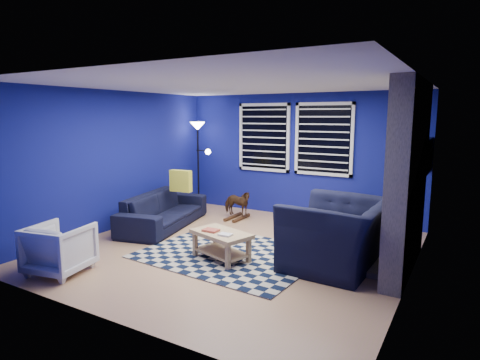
{
  "coord_description": "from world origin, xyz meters",
  "views": [
    {
      "loc": [
        3.07,
        -5.11,
        2.05
      ],
      "look_at": [
        -0.07,
        0.3,
        1.05
      ],
      "focal_mm": 30.0,
      "sensor_mm": 36.0,
      "label": 1
    }
  ],
  "objects_px": {
    "armchair_bent": "(60,249)",
    "coffee_table": "(221,240)",
    "armchair_big": "(337,234)",
    "floor_lamp": "(198,138)",
    "tv": "(427,156)",
    "cabinet": "(361,216)",
    "sofa": "(164,210)",
    "rocking_horse": "(237,203)"
  },
  "relations": [
    {
      "from": "rocking_horse",
      "to": "tv",
      "type": "bearing_deg",
      "value": -86.32
    },
    {
      "from": "sofa",
      "to": "armchair_bent",
      "type": "bearing_deg",
      "value": 174.09
    },
    {
      "from": "tv",
      "to": "armchair_big",
      "type": "distance_m",
      "value": 2.3
    },
    {
      "from": "armchair_big",
      "to": "coffee_table",
      "type": "height_order",
      "value": "armchair_big"
    },
    {
      "from": "armchair_bent",
      "to": "cabinet",
      "type": "height_order",
      "value": "armchair_bent"
    },
    {
      "from": "sofa",
      "to": "armchair_big",
      "type": "xyz_separation_m",
      "value": [
        3.38,
        -0.38,
        0.15
      ]
    },
    {
      "from": "armchair_big",
      "to": "tv",
      "type": "bearing_deg",
      "value": 157.31
    },
    {
      "from": "armchair_big",
      "to": "coffee_table",
      "type": "bearing_deg",
      "value": -67.45
    },
    {
      "from": "sofa",
      "to": "rocking_horse",
      "type": "xyz_separation_m",
      "value": [
        0.9,
        1.15,
        0.02
      ]
    },
    {
      "from": "armchair_bent",
      "to": "tv",
      "type": "bearing_deg",
      "value": -146.77
    },
    {
      "from": "armchair_bent",
      "to": "coffee_table",
      "type": "relative_size",
      "value": 0.74
    },
    {
      "from": "sofa",
      "to": "coffee_table",
      "type": "bearing_deg",
      "value": -129.73
    },
    {
      "from": "armchair_bent",
      "to": "floor_lamp",
      "type": "xyz_separation_m",
      "value": [
        -0.62,
        3.96,
        1.24
      ]
    },
    {
      "from": "sofa",
      "to": "coffee_table",
      "type": "height_order",
      "value": "sofa"
    },
    {
      "from": "sofa",
      "to": "cabinet",
      "type": "height_order",
      "value": "sofa"
    },
    {
      "from": "tv",
      "to": "armchair_big",
      "type": "bearing_deg",
      "value": -114.68
    },
    {
      "from": "coffee_table",
      "to": "armchair_big",
      "type": "bearing_deg",
      "value": 20.56
    },
    {
      "from": "armchair_big",
      "to": "cabinet",
      "type": "distance_m",
      "value": 1.97
    },
    {
      "from": "armchair_big",
      "to": "armchair_bent",
      "type": "xyz_separation_m",
      "value": [
        -3.08,
        -2.03,
        -0.13
      ]
    },
    {
      "from": "coffee_table",
      "to": "floor_lamp",
      "type": "bearing_deg",
      "value": 131.19
    },
    {
      "from": "armchair_big",
      "to": "floor_lamp",
      "type": "bearing_deg",
      "value": -115.68
    },
    {
      "from": "cabinet",
      "to": "coffee_table",
      "type": "bearing_deg",
      "value": -136.34
    },
    {
      "from": "armchair_big",
      "to": "sofa",
      "type": "bearing_deg",
      "value": -94.43
    },
    {
      "from": "armchair_bent",
      "to": "floor_lamp",
      "type": "relative_size",
      "value": 0.38
    },
    {
      "from": "armchair_bent",
      "to": "rocking_horse",
      "type": "relative_size",
      "value": 1.17
    },
    {
      "from": "tv",
      "to": "coffee_table",
      "type": "xyz_separation_m",
      "value": [
        -2.38,
        -2.47,
        -1.1
      ]
    },
    {
      "from": "floor_lamp",
      "to": "rocking_horse",
      "type": "bearing_deg",
      "value": -18.5
    },
    {
      "from": "tv",
      "to": "cabinet",
      "type": "height_order",
      "value": "tv"
    },
    {
      "from": "armchair_big",
      "to": "floor_lamp",
      "type": "relative_size",
      "value": 0.74
    },
    {
      "from": "sofa",
      "to": "rocking_horse",
      "type": "distance_m",
      "value": 1.46
    },
    {
      "from": "armchair_bent",
      "to": "rocking_horse",
      "type": "distance_m",
      "value": 3.61
    },
    {
      "from": "tv",
      "to": "armchair_bent",
      "type": "xyz_separation_m",
      "value": [
        -3.96,
        -3.93,
        -1.07
      ]
    },
    {
      "from": "coffee_table",
      "to": "cabinet",
      "type": "distance_m",
      "value": 2.87
    },
    {
      "from": "rocking_horse",
      "to": "sofa",
      "type": "bearing_deg",
      "value": 139.32
    },
    {
      "from": "armchair_bent",
      "to": "floor_lamp",
      "type": "height_order",
      "value": "floor_lamp"
    },
    {
      "from": "sofa",
      "to": "armchair_bent",
      "type": "height_order",
      "value": "armchair_bent"
    },
    {
      "from": "coffee_table",
      "to": "cabinet",
      "type": "height_order",
      "value": "cabinet"
    },
    {
      "from": "rocking_horse",
      "to": "cabinet",
      "type": "distance_m",
      "value": 2.38
    },
    {
      "from": "tv",
      "to": "coffee_table",
      "type": "height_order",
      "value": "tv"
    },
    {
      "from": "floor_lamp",
      "to": "cabinet",
      "type": "bearing_deg",
      "value": 0.28
    },
    {
      "from": "armchair_big",
      "to": "armchair_bent",
      "type": "relative_size",
      "value": 1.97
    },
    {
      "from": "armchair_bent",
      "to": "coffee_table",
      "type": "xyz_separation_m",
      "value": [
        1.58,
        1.46,
        -0.03
      ]
    }
  ]
}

